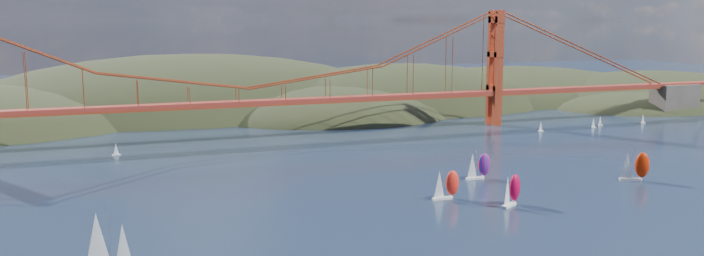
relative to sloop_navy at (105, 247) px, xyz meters
name	(u,v)px	position (x,y,z in m)	size (l,w,h in m)	color
headlands	(290,129)	(105.77, 246.21, -19.19)	(725.00, 225.00, 96.00)	black
bridge	(244,64)	(59.08, 147.93, 25.50)	(552.00, 12.00, 55.00)	maroon
sloop_navy	(105,247)	(0.00, 0.00, 0.00)	(9.87, 5.65, 15.26)	black
racer_0	(446,184)	(91.48, 31.20, -2.36)	(8.03, 3.23, 9.27)	white
racer_1	(511,190)	(104.74, 18.50, -2.18)	(8.51, 6.60, 9.64)	white
racer_2	(634,165)	(158.35, 30.42, -1.85)	(9.19, 6.69, 10.34)	silver
racer_rwb	(478,165)	(113.16, 49.72, -2.28)	(8.24, 3.41, 9.43)	white
distant_boat_3	(116,149)	(6.15, 131.56, -4.33)	(3.00, 2.00, 4.70)	silver
distant_boat_4	(541,126)	(189.71, 122.14, -4.33)	(3.00, 2.00, 4.70)	silver
distant_boat_5	(593,123)	(219.75, 122.64, -4.33)	(3.00, 2.00, 4.70)	silver
distant_boat_6	(600,121)	(227.19, 126.76, -4.33)	(3.00, 2.00, 4.70)	silver
distant_boat_7	(643,119)	(251.55, 124.79, -4.33)	(3.00, 2.00, 4.70)	silver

